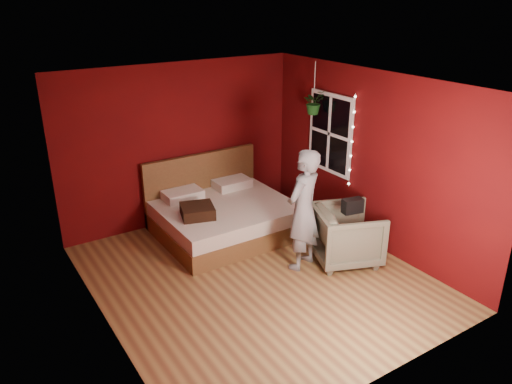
{
  "coord_description": "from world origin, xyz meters",
  "views": [
    {
      "loc": [
        -3.16,
        -4.87,
        3.63
      ],
      "look_at": [
        0.25,
        0.4,
        1.05
      ],
      "focal_mm": 35.0,
      "sensor_mm": 36.0,
      "label": 1
    }
  ],
  "objects": [
    {
      "name": "floor",
      "position": [
        0.0,
        0.0,
        0.0
      ],
      "size": [
        4.5,
        4.5,
        0.0
      ],
      "primitive_type": "plane",
      "color": "olive",
      "rests_on": "ground"
    },
    {
      "name": "room_walls",
      "position": [
        0.0,
        0.0,
        1.68
      ],
      "size": [
        4.04,
        4.54,
        2.62
      ],
      "color": "#560909",
      "rests_on": "ground"
    },
    {
      "name": "window",
      "position": [
        1.97,
        0.9,
        1.5
      ],
      "size": [
        0.05,
        0.97,
        1.27
      ],
      "color": "white",
      "rests_on": "room_walls"
    },
    {
      "name": "fairy_lights",
      "position": [
        1.94,
        0.37,
        1.5
      ],
      "size": [
        0.04,
        0.04,
        1.45
      ],
      "color": "silver",
      "rests_on": "room_walls"
    },
    {
      "name": "bed",
      "position": [
        0.29,
        1.43,
        0.29
      ],
      "size": [
        2.02,
        1.72,
        1.11
      ],
      "color": "brown",
      "rests_on": "ground"
    },
    {
      "name": "person",
      "position": [
        0.7,
        -0.08,
        0.85
      ],
      "size": [
        0.73,
        0.61,
        1.71
      ],
      "primitive_type": "imported",
      "rotation": [
        0.0,
        0.0,
        3.51
      ],
      "color": "slate",
      "rests_on": "ground"
    },
    {
      "name": "armchair",
      "position": [
        1.31,
        -0.3,
        0.4
      ],
      "size": [
        1.14,
        1.13,
        0.81
      ],
      "primitive_type": "imported",
      "rotation": [
        0.0,
        0.0,
        1.2
      ],
      "color": "#6C6B55",
      "rests_on": "ground"
    },
    {
      "name": "handbag",
      "position": [
        1.27,
        -0.42,
        0.91
      ],
      "size": [
        0.3,
        0.19,
        0.2
      ],
      "primitive_type": "cube",
      "rotation": [
        0.0,
        0.0,
        -0.19
      ],
      "color": "black",
      "rests_on": "armchair"
    },
    {
      "name": "throw_pillow",
      "position": [
        -0.26,
        1.2,
        0.59
      ],
      "size": [
        0.59,
        0.59,
        0.17
      ],
      "primitive_type": "cube",
      "rotation": [
        0.0,
        0.0,
        -0.3
      ],
      "color": "black",
      "rests_on": "bed"
    },
    {
      "name": "hanging_plant",
      "position": [
        1.8,
        1.13,
        1.98
      ],
      "size": [
        0.36,
        0.31,
        0.82
      ],
      "color": "silver",
      "rests_on": "room_walls"
    }
  ]
}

